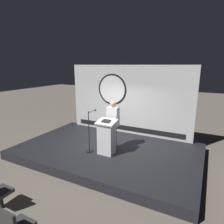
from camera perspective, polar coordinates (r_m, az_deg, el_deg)
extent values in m
plane|color=#6B6056|center=(7.37, -1.27, -12.48)|extent=(40.00, 40.00, 0.00)
cube|color=black|center=(7.30, -1.28, -11.42)|extent=(6.40, 4.00, 0.30)
cube|color=silver|center=(8.42, 4.65, 3.54)|extent=(5.49, 0.10, 2.95)
cylinder|color=black|center=(8.61, 0.04, 6.62)|extent=(1.36, 0.02, 1.36)
cylinder|color=white|center=(8.61, 0.02, 6.62)|extent=(1.21, 0.02, 1.21)
cube|color=black|center=(8.68, 4.34, -4.70)|extent=(4.94, 0.02, 0.20)
cube|color=silver|center=(6.59, -1.60, -7.74)|extent=(0.52, 0.40, 1.09)
cube|color=silver|center=(6.40, -1.63, -2.96)|extent=(0.64, 0.50, 0.15)
cube|color=black|center=(6.37, -1.72, -2.62)|extent=(0.28, 0.20, 0.06)
cylinder|color=black|center=(7.03, 0.29, -7.33)|extent=(0.26, 0.26, 0.86)
cube|color=white|center=(6.79, 0.30, -1.30)|extent=(0.40, 0.24, 0.67)
sphere|color=tan|center=(6.69, 0.31, 2.39)|extent=(0.22, 0.22, 0.22)
cylinder|color=black|center=(6.97, -6.60, -11.34)|extent=(0.24, 0.24, 0.02)
cylinder|color=black|center=(6.70, -6.76, -5.81)|extent=(0.03, 0.03, 1.45)
cylinder|color=black|center=(6.69, -5.88, 0.20)|extent=(0.02, 0.44, 0.02)
sphere|color=#262626|center=(6.87, -4.88, 0.58)|extent=(0.07, 0.07, 0.07)
cylinder|color=black|center=(5.57, -29.64, -21.65)|extent=(0.08, 0.08, 0.37)
cube|color=#333333|center=(5.45, -29.94, -19.69)|extent=(0.44, 0.44, 0.08)
cube|color=#333333|center=(4.15, -28.42, -26.60)|extent=(0.44, 0.06, 0.44)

